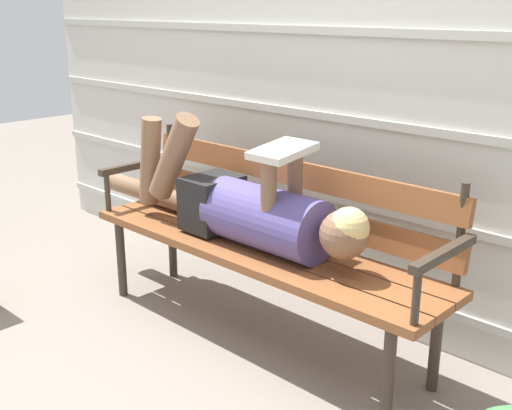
% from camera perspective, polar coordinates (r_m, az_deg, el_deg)
% --- Properties ---
extents(ground_plane, '(12.00, 12.00, 0.00)m').
position_cam_1_polar(ground_plane, '(2.85, -2.18, -12.66)').
color(ground_plane, gray).
extents(house_siding, '(4.41, 0.08, 2.26)m').
position_cam_1_polar(house_siding, '(2.96, 6.64, 11.62)').
color(house_siding, beige).
rests_on(house_siding, ground).
extents(park_bench, '(1.79, 0.44, 0.83)m').
position_cam_1_polar(park_bench, '(2.79, 0.94, -2.41)').
color(park_bench, brown).
rests_on(park_bench, ground).
extents(reclining_person, '(1.73, 0.27, 0.54)m').
position_cam_1_polar(reclining_person, '(2.75, -1.16, -0.10)').
color(reclining_person, '#514784').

